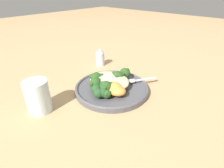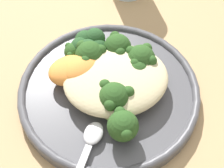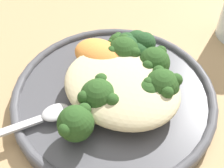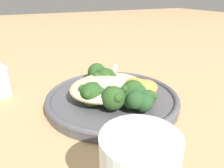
% 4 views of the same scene
% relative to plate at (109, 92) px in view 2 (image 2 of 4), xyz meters
% --- Properties ---
extents(ground_plane, '(4.00, 4.00, 0.00)m').
position_rel_plate_xyz_m(ground_plane, '(-0.02, 0.01, -0.01)').
color(ground_plane, tan).
extents(plate, '(0.27, 0.27, 0.02)m').
position_rel_plate_xyz_m(plate, '(0.00, 0.00, 0.00)').
color(plate, '#4C4C51').
rests_on(plate, ground_plane).
extents(quinoa_mound, '(0.15, 0.13, 0.03)m').
position_rel_plate_xyz_m(quinoa_mound, '(-0.01, -0.00, 0.03)').
color(quinoa_mound, beige).
rests_on(quinoa_mound, plate).
extents(broccoli_stalk_0, '(0.07, 0.12, 0.04)m').
position_rel_plate_xyz_m(broccoli_stalk_0, '(0.00, 0.06, 0.03)').
color(broccoli_stalk_0, '#8EB25B').
rests_on(broccoli_stalk_0, plate).
extents(broccoli_stalk_1, '(0.08, 0.07, 0.04)m').
position_rel_plate_xyz_m(broccoli_stalk_1, '(0.00, 0.03, 0.03)').
color(broccoli_stalk_1, '#8EB25B').
rests_on(broccoli_stalk_1, plate).
extents(broccoli_stalk_2, '(0.09, 0.05, 0.03)m').
position_rel_plate_xyz_m(broccoli_stalk_2, '(-0.01, 0.02, 0.02)').
color(broccoli_stalk_2, '#8EB25B').
rests_on(broccoli_stalk_2, plate).
extents(broccoli_stalk_3, '(0.12, 0.04, 0.04)m').
position_rel_plate_xyz_m(broccoli_stalk_3, '(-0.03, -0.01, 0.03)').
color(broccoli_stalk_3, '#8EB25B').
rests_on(broccoli_stalk_3, plate).
extents(broccoli_stalk_4, '(0.13, 0.06, 0.04)m').
position_rel_plate_xyz_m(broccoli_stalk_4, '(-0.04, -0.02, 0.03)').
color(broccoli_stalk_4, '#8EB25B').
rests_on(broccoli_stalk_4, plate).
extents(broccoli_stalk_5, '(0.09, 0.09, 0.04)m').
position_rel_plate_xyz_m(broccoli_stalk_5, '(-0.02, -0.05, 0.03)').
color(broccoli_stalk_5, '#8EB25B').
rests_on(broccoli_stalk_5, plate).
extents(broccoli_stalk_6, '(0.05, 0.09, 0.04)m').
position_rel_plate_xyz_m(broccoli_stalk_6, '(0.02, -0.04, 0.03)').
color(broccoli_stalk_6, '#8EB25B').
rests_on(broccoli_stalk_6, plate).
extents(broccoli_stalk_7, '(0.03, 0.10, 0.03)m').
position_rel_plate_xyz_m(broccoli_stalk_7, '(0.04, -0.05, 0.02)').
color(broccoli_stalk_7, '#8EB25B').
rests_on(broccoli_stalk_7, plate).
extents(sweet_potato_chunk_0, '(0.07, 0.06, 0.03)m').
position_rel_plate_xyz_m(sweet_potato_chunk_0, '(0.05, -0.03, 0.03)').
color(sweet_potato_chunk_0, orange).
rests_on(sweet_potato_chunk_0, plate).
extents(sweet_potato_chunk_1, '(0.08, 0.07, 0.04)m').
position_rel_plate_xyz_m(sweet_potato_chunk_1, '(0.03, -0.03, 0.03)').
color(sweet_potato_chunk_1, orange).
rests_on(sweet_potato_chunk_1, plate).
extents(kale_tuft, '(0.06, 0.06, 0.04)m').
position_rel_plate_xyz_m(kale_tuft, '(0.01, -0.07, 0.03)').
color(kale_tuft, '#234723').
rests_on(kale_tuft, plate).
extents(spoon, '(0.08, 0.11, 0.01)m').
position_rel_plate_xyz_m(spoon, '(0.04, 0.08, 0.01)').
color(spoon, silver).
rests_on(spoon, plate).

